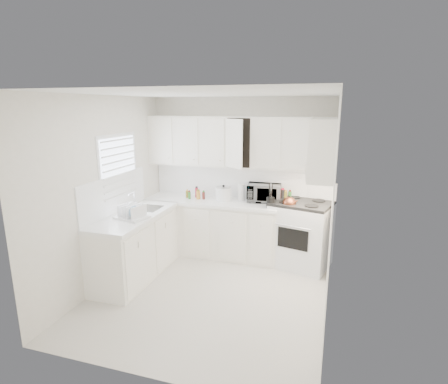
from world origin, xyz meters
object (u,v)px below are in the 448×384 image
at_px(tea_kettle, 289,202).
at_px(microwave, 264,191).
at_px(stove, 301,225).
at_px(utensil_crock, 271,195).
at_px(dish_rack, 132,210).
at_px(rice_cooker, 224,193).

bearing_deg(tea_kettle, microwave, 155.52).
relative_size(stove, utensil_crock, 3.31).
distance_m(tea_kettle, dish_rack, 2.29).
bearing_deg(tea_kettle, stove, 53.60).
xyz_separation_m(tea_kettle, microwave, (-0.44, 0.33, 0.07)).
xyz_separation_m(rice_cooker, dish_rack, (-0.92, -1.30, -0.01)).
bearing_deg(utensil_crock, dish_rack, -147.90).
relative_size(tea_kettle, rice_cooker, 0.97).
xyz_separation_m(tea_kettle, rice_cooker, (-1.09, 0.20, 0.02)).
bearing_deg(dish_rack, microwave, 56.10).
xyz_separation_m(stove, tea_kettle, (-0.18, -0.16, 0.39)).
bearing_deg(rice_cooker, stove, -1.05).
height_order(microwave, utensil_crock, utensil_crock).
bearing_deg(tea_kettle, utensil_crock, -164.83).
height_order(rice_cooker, utensil_crock, utensil_crock).
bearing_deg(utensil_crock, tea_kettle, 3.21).
relative_size(stove, dish_rack, 3.16).
relative_size(rice_cooker, dish_rack, 0.62).
relative_size(stove, tea_kettle, 5.27).
distance_m(tea_kettle, microwave, 0.56).
xyz_separation_m(microwave, dish_rack, (-1.56, -1.43, -0.06)).
height_order(tea_kettle, rice_cooker, rice_cooker).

